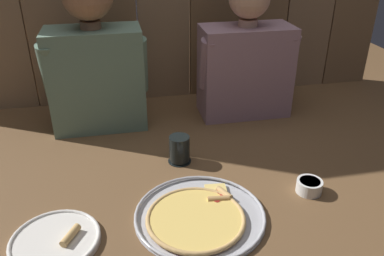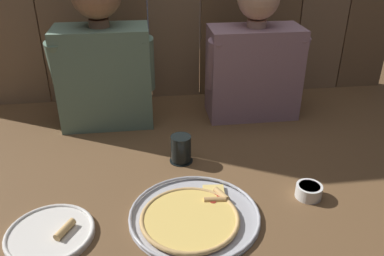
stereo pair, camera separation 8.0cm
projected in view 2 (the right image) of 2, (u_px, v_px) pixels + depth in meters
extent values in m
plane|color=brown|center=(199.00, 190.00, 1.30)|extent=(3.20, 3.20, 0.00)
cylinder|color=#B2B2B7|center=(194.00, 216.00, 1.18)|extent=(0.39, 0.39, 0.01)
torus|color=#B2B2B7|center=(194.00, 214.00, 1.18)|extent=(0.39, 0.39, 0.01)
cylinder|color=#B23823|center=(190.00, 219.00, 1.16)|extent=(0.29, 0.29, 0.00)
cylinder|color=#EFC660|center=(190.00, 218.00, 1.16)|extent=(0.28, 0.28, 0.01)
torus|color=tan|center=(190.00, 218.00, 1.16)|extent=(0.30, 0.30, 0.01)
cube|color=#F4D170|center=(214.00, 193.00, 1.27)|extent=(0.08, 0.09, 0.01)
cylinder|color=tan|center=(215.00, 200.00, 1.23)|extent=(0.07, 0.03, 0.02)
cylinder|color=#A3281E|center=(220.00, 195.00, 1.25)|extent=(0.02, 0.02, 0.00)
cylinder|color=#A3281E|center=(217.00, 193.00, 1.26)|extent=(0.02, 0.02, 0.00)
cube|color=#EFC660|center=(211.00, 200.00, 1.24)|extent=(0.10, 0.09, 0.01)
cylinder|color=tan|center=(221.00, 194.00, 1.26)|extent=(0.05, 0.06, 0.02)
cylinder|color=#A3281E|center=(213.00, 201.00, 1.22)|extent=(0.02, 0.02, 0.00)
cylinder|color=white|center=(50.00, 234.00, 1.11)|extent=(0.25, 0.25, 0.01)
torus|color=white|center=(50.00, 233.00, 1.11)|extent=(0.25, 0.25, 0.01)
cylinder|color=tan|center=(65.00, 229.00, 1.10)|extent=(0.06, 0.08, 0.02)
cylinder|color=black|center=(181.00, 160.00, 1.46)|extent=(0.09, 0.09, 0.01)
cylinder|color=black|center=(181.00, 148.00, 1.44)|extent=(0.07, 0.07, 0.10)
cylinder|color=white|center=(309.00, 191.00, 1.26)|extent=(0.08, 0.08, 0.04)
cylinder|color=#B23823|center=(309.00, 188.00, 1.26)|extent=(0.07, 0.07, 0.02)
cube|color=slate|center=(105.00, 77.00, 1.65)|extent=(0.38, 0.20, 0.42)
cylinder|color=#9E7051|center=(99.00, 23.00, 1.54)|extent=(0.08, 0.08, 0.03)
cylinder|color=slate|center=(59.00, 68.00, 1.56)|extent=(0.08, 0.13, 0.24)
cylinder|color=slate|center=(145.00, 64.00, 1.60)|extent=(0.08, 0.12, 0.24)
cube|color=gray|center=(253.00, 73.00, 1.73)|extent=(0.39, 0.20, 0.40)
cylinder|color=#DBAD8E|center=(257.00, 23.00, 1.63)|extent=(0.08, 0.08, 0.03)
cylinder|color=gray|center=(216.00, 64.00, 1.64)|extent=(0.08, 0.12, 0.23)
cylinder|color=gray|center=(297.00, 61.00, 1.68)|extent=(0.08, 0.12, 0.23)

